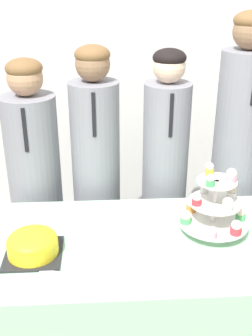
{
  "coord_description": "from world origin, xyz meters",
  "views": [
    {
      "loc": [
        -0.18,
        -1.14,
        1.76
      ],
      "look_at": [
        -0.09,
        0.4,
        1.05
      ],
      "focal_mm": 45.0,
      "sensor_mm": 36.0,
      "label": 1
    }
  ],
  "objects": [
    {
      "name": "student_1",
      "position": [
        -0.22,
        0.94,
        0.7
      ],
      "size": [
        0.26,
        0.26,
        1.45
      ],
      "color": "gray",
      "rests_on": "ground_plane"
    },
    {
      "name": "wall_back",
      "position": [
        0.0,
        1.77,
        1.35
      ],
      "size": [
        9.0,
        0.06,
        2.7
      ],
      "color": "silver",
      "rests_on": "ground_plane"
    },
    {
      "name": "cake_knife",
      "position": [
        -0.35,
        0.16,
        0.72
      ],
      "size": [
        0.26,
        0.07,
        0.01
      ],
      "rotation": [
        0.0,
        0.0,
        -0.18
      ],
      "color": "silver",
      "rests_on": "table"
    },
    {
      "name": "table",
      "position": [
        0.0,
        0.36,
        0.36
      ],
      "size": [
        1.37,
        0.73,
        0.72
      ],
      "color": "#A8DBB2",
      "rests_on": "ground_plane"
    },
    {
      "name": "student_3",
      "position": [
        0.55,
        0.94,
        0.78
      ],
      "size": [
        0.26,
        0.27,
        1.61
      ],
      "color": "gray",
      "rests_on": "ground_plane"
    },
    {
      "name": "cupcake_stand",
      "position": [
        0.29,
        0.42,
        0.85
      ],
      "size": [
        0.3,
        0.3,
        0.31
      ],
      "color": "silver",
      "rests_on": "table"
    },
    {
      "name": "student_0",
      "position": [
        -0.55,
        0.94,
        0.66
      ],
      "size": [
        0.28,
        0.29,
        1.39
      ],
      "color": "gray",
      "rests_on": "ground_plane"
    },
    {
      "name": "round_cake",
      "position": [
        -0.48,
        0.29,
        0.77
      ],
      "size": [
        0.23,
        0.23,
        0.11
      ],
      "color": "#232328",
      "rests_on": "table"
    },
    {
      "name": "student_2",
      "position": [
        0.15,
        0.94,
        0.69
      ],
      "size": [
        0.25,
        0.25,
        1.43
      ],
      "color": "gray",
      "rests_on": "ground_plane"
    }
  ]
}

